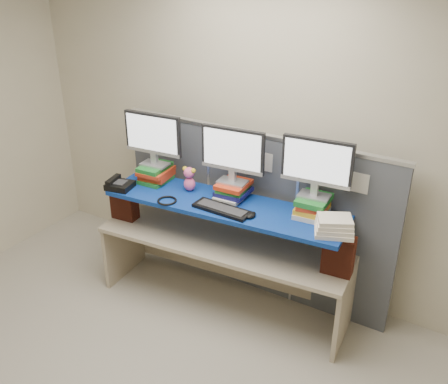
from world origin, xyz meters
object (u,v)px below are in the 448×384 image
Objects in this scene: desk_phone at (119,185)px; monitor_center at (233,152)px; keyboard at (222,209)px; monitor_right at (317,165)px; monitor_left at (153,136)px; blue_board at (224,205)px; desk at (224,253)px.

monitor_center is at bearing 9.10° from desk_phone.
monitor_right is at bearing 27.34° from keyboard.
monitor_right is at bearing 2.78° from desk_phone.
monitor_right is 1.72m from desk_phone.
keyboard is (0.05, -0.24, -0.39)m from monitor_center.
monitor_left is at bearing 180.00° from monitor_right.
monitor_center is at bearing 80.80° from blue_board.
monitor_left reaches higher than desk_phone.
desk is at bearing 116.07° from keyboard.
monitor_left is (-0.75, 0.05, 0.44)m from blue_board.
monitor_center is at bearing 180.00° from monitor_right.
monitor_center reaches higher than blue_board.
monitor_center is (0.01, 0.12, 0.42)m from blue_board.
monitor_right is at bearing -0.00° from monitor_center.
blue_board reaches higher than desk.
blue_board is at bearing -170.54° from monitor_right.
desk_phone reaches higher than blue_board.
keyboard is at bearing -5.23° from desk_phone.
monitor_center reaches higher than keyboard.
desk is 0.47m from blue_board.
monitor_left is 0.76m from monitor_center.
monitor_right is at bearing 9.46° from blue_board.
monitor_left reaches higher than monitor_center.
desk_phone is (-0.93, -0.23, 0.52)m from desk.
keyboard is at bearing -71.00° from desk.
monitor_left is 0.92m from keyboard.
desk_phone reaches higher than keyboard.
desk_phone is at bearing -171.12° from blue_board.
blue_board is 3.74× the size of monitor_left.
keyboard is at bearing -17.45° from monitor_left.
desk is at bearing -9.11° from monitor_left.
monitor_right reaches higher than desk_phone.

